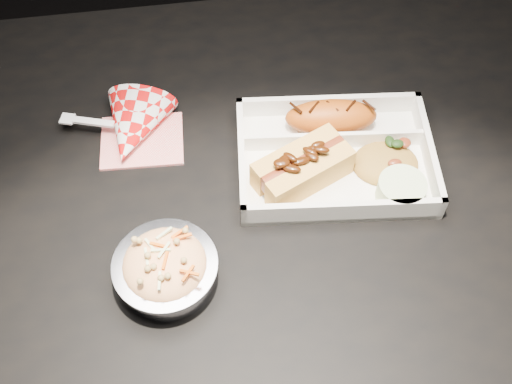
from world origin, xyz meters
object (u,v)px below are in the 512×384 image
at_px(hotdog, 303,166).
at_px(foil_coleslaw_cup, 166,268).
at_px(dining_table, 245,241).
at_px(fried_pastry, 331,117).
at_px(food_tray, 334,159).
at_px(napkin_fork, 133,129).

xyz_separation_m(hotdog, foil_coleslaw_cup, (-0.18, -0.12, -0.00)).
bearing_deg(dining_table, hotdog, 17.69).
relative_size(fried_pastry, hotdog, 0.91).
height_order(food_tray, fried_pastry, fried_pastry).
xyz_separation_m(fried_pastry, hotdog, (-0.05, -0.08, 0.00)).
bearing_deg(foil_coleslaw_cup, dining_table, 42.06).
bearing_deg(hotdog, fried_pastry, 30.46).
relative_size(hotdog, foil_coleslaw_cup, 1.13).
distance_m(food_tray, hotdog, 0.06).
distance_m(fried_pastry, napkin_fork, 0.27).
relative_size(fried_pastry, napkin_fork, 0.75).
bearing_deg(food_tray, hotdog, -149.23).
xyz_separation_m(food_tray, napkin_fork, (-0.26, 0.08, 0.01)).
relative_size(dining_table, food_tray, 4.50).
relative_size(hotdog, napkin_fork, 0.82).
distance_m(food_tray, napkin_fork, 0.27).
bearing_deg(fried_pastry, foil_coleslaw_cup, -140.23).
distance_m(food_tray, foil_coleslaw_cup, 0.27).
distance_m(dining_table, hotdog, 0.15).
bearing_deg(hotdog, napkin_fork, 128.17).
bearing_deg(napkin_fork, hotdog, -9.55).
distance_m(dining_table, napkin_fork, 0.22).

